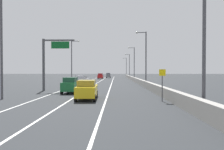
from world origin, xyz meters
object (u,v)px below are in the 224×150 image
lamp_post_left_mid (73,58)px  lamp_post_right_fifth (126,66)px  lamp_post_right_third (133,61)px  lamp_post_left_near (4,39)px  car_red_3 (100,76)px  car_gray_1 (108,75)px  lamp_post_right_near (201,24)px  speed_advisory_sign (162,83)px  car_green_0 (71,85)px  lamp_post_right_second (145,55)px  car_white_4 (82,81)px  overhead_sign_gantry (49,58)px  lamp_post_right_fourth (129,64)px  car_yellow_2 (87,90)px

lamp_post_left_mid → lamp_post_right_fifth: bearing=75.8°
lamp_post_right_third → lamp_post_left_near: size_ratio=1.00×
car_red_3 → lamp_post_right_third: bearing=-40.7°
lamp_post_right_fifth → car_gray_1: 32.01m
lamp_post_right_fifth → car_gray_1: lamp_post_right_fifth is taller
lamp_post_right_third → lamp_post_right_near: bearing=-89.9°
speed_advisory_sign → car_gray_1: (-7.51, 68.19, -0.71)m
lamp_post_left_near → car_gray_1: lamp_post_left_near is taller
speed_advisory_sign → car_green_0: bearing=144.3°
lamp_post_right_second → car_white_4: 13.48m
lamp_post_left_near → car_green_0: lamp_post_left_near is taller
car_gray_1 → car_red_3: car_gray_1 is taller
lamp_post_right_second → lamp_post_right_third: size_ratio=1.00×
overhead_sign_gantry → lamp_post_right_second: bearing=34.9°
lamp_post_right_near → car_gray_1: (-9.04, 72.95, -5.03)m
lamp_post_right_fourth → lamp_post_left_mid: bearing=-112.6°
overhead_sign_gantry → lamp_post_right_third: 39.70m
lamp_post_right_third → lamp_post_left_mid: (-16.64, -14.65, 0.00)m
car_red_3 → lamp_post_left_near: bearing=-95.6°
lamp_post_right_near → car_green_0: bearing=134.0°
overhead_sign_gantry → car_green_0: bearing=-37.7°
overhead_sign_gantry → lamp_post_right_near: lamp_post_right_near is taller
lamp_post_left_near → car_white_4: bearing=70.5°
car_yellow_2 → car_red_3: car_red_3 is taller
lamp_post_left_near → car_gray_1: 67.61m
car_green_0 → speed_advisory_sign: bearing=-35.7°
lamp_post_right_third → car_white_4: (-11.60, -30.63, -5.01)m
speed_advisory_sign → car_green_0: 12.46m
lamp_post_right_fourth → lamp_post_right_second: bearing=-90.2°
overhead_sign_gantry → car_red_3: overhead_sign_gantry is taller
lamp_post_left_near → lamp_post_left_mid: size_ratio=1.00×
overhead_sign_gantry → car_green_0: size_ratio=1.82×
lamp_post_right_fifth → lamp_post_left_mid: bearing=-104.2°
overhead_sign_gantry → car_yellow_2: 11.77m
lamp_post_left_near → car_green_0: size_ratio=2.59×
lamp_post_left_mid → car_red_3: size_ratio=2.26×
car_white_4 → car_green_0: bearing=-89.4°
speed_advisory_sign → car_gray_1: bearing=96.3°
lamp_post_right_fifth → lamp_post_left_mid: same height
lamp_post_right_fourth → car_yellow_2: lamp_post_right_fourth is taller
speed_advisory_sign → overhead_sign_gantry: bearing=143.7°
lamp_post_left_near → lamp_post_left_mid: (0.27, 30.97, 0.00)m
lamp_post_left_mid → car_gray_1: (7.72, 35.98, -5.03)m
overhead_sign_gantry → car_red_3: (3.97, 46.42, -3.71)m
car_yellow_2 → car_green_0: bearing=116.6°
lamp_post_left_mid → car_red_3: 25.56m
car_white_4 → overhead_sign_gantry: bearing=-123.0°
lamp_post_right_near → car_white_4: size_ratio=2.24×
lamp_post_right_second → lamp_post_right_near: bearing=-89.6°
overhead_sign_gantry → lamp_post_right_second: size_ratio=0.71×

